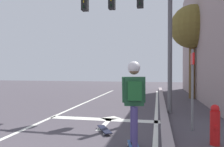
# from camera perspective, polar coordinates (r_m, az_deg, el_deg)

# --- Properties ---
(lane_line_center) EXTENTS (0.12, 20.00, 0.01)m
(lane_line_center) POSITION_cam_1_polar(r_m,az_deg,el_deg) (8.04, -14.44, -10.52)
(lane_line_center) COLOR silver
(lane_line_center) RESTS_ON ground
(lane_line_curbside) EXTENTS (0.12, 20.00, 0.01)m
(lane_line_curbside) POSITION_cam_1_polar(r_m,az_deg,el_deg) (7.25, 11.38, -11.77)
(lane_line_curbside) COLOR silver
(lane_line_curbside) RESTS_ON ground
(stop_bar) EXTENTS (3.59, 0.40, 0.01)m
(stop_bar) POSITION_cam_1_polar(r_m,az_deg,el_deg) (7.22, -2.11, -11.80)
(stop_bar) COLOR silver
(stop_bar) RESTS_ON ground
(lane_arrow_stem) EXTENTS (0.16, 1.40, 0.01)m
(lane_arrow_stem) POSITION_cam_1_polar(r_m,az_deg,el_deg) (6.58, -1.91, -13.04)
(lane_arrow_stem) COLOR silver
(lane_arrow_stem) RESTS_ON ground
(lane_arrow_head) EXTENTS (0.71, 0.71, 0.01)m
(lane_arrow_head) POSITION_cam_1_polar(r_m,az_deg,el_deg) (7.39, -0.32, -11.51)
(lane_arrow_head) COLOR silver
(lane_arrow_head) RESTS_ON ground
(curb_strip) EXTENTS (0.24, 24.00, 0.14)m
(curb_strip) POSITION_cam_1_polar(r_m,az_deg,el_deg) (7.24, 13.40, -11.25)
(curb_strip) COLOR #A09194
(curb_strip) RESTS_ON ground
(skateboard) EXTENTS (0.35, 0.79, 0.08)m
(skateboard) POSITION_cam_1_polar(r_m,az_deg,el_deg) (4.59, 5.69, -18.36)
(skateboard) COLOR #30558E
(skateboard) RESTS_ON ground
(skater) EXTENTS (0.46, 0.62, 1.67)m
(skater) POSITION_cam_1_polar(r_m,az_deg,el_deg) (4.34, 5.73, -4.89)
(skater) COLOR #443A72
(skater) RESTS_ON skateboard
(spare_skateboard) EXTENTS (0.56, 0.83, 0.08)m
(spare_skateboard) POSITION_cam_1_polar(r_m,az_deg,el_deg) (5.81, -1.98, -14.28)
(spare_skateboard) COLOR black
(spare_skateboard) RESTS_ON ground
(traffic_signal_mast) EXTENTS (4.44, 0.34, 5.02)m
(traffic_signal_mast) POSITION_cam_1_polar(r_m,az_deg,el_deg) (8.64, 5.81, 14.56)
(traffic_signal_mast) COLOR #585659
(traffic_signal_mast) RESTS_ON ground
(street_sign_post) EXTENTS (0.06, 0.44, 2.13)m
(street_sign_post) POSITION_cam_1_polar(r_m,az_deg,el_deg) (6.10, 20.13, -0.94)
(street_sign_post) COLOR slate
(street_sign_post) RESTS_ON ground
(fire_hydrant) EXTENTS (0.20, 0.30, 0.86)m
(fire_hydrant) POSITION_cam_1_polar(r_m,az_deg,el_deg) (5.23, 25.14, -11.96)
(fire_hydrant) COLOR red
(fire_hydrant) RESTS_ON ground
(roadside_tree) EXTENTS (2.43, 2.43, 5.27)m
(roadside_tree) POSITION_cam_1_polar(r_m,az_deg,el_deg) (13.41, 20.08, 11.11)
(roadside_tree) COLOR brown
(roadside_tree) RESTS_ON ground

